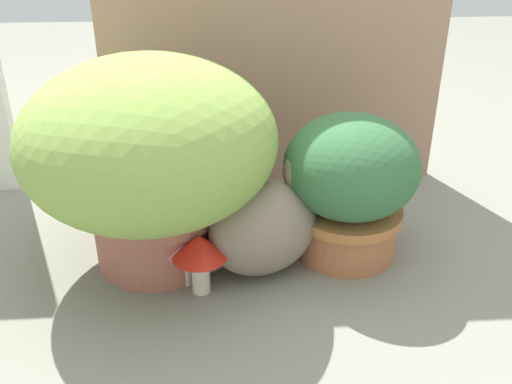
{
  "coord_description": "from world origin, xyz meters",
  "views": [
    {
      "loc": [
        -0.09,
        -1.08,
        0.77
      ],
      "look_at": [
        -0.01,
        0.06,
        0.18
      ],
      "focal_mm": 40.38,
      "sensor_mm": 36.0,
      "label": 1
    }
  ],
  "objects_px": {
    "leafy_planter": "(350,183)",
    "grass_planter": "(150,150)",
    "cat": "(270,222)",
    "mushroom_ornament_pink": "(183,248)",
    "mushroom_ornament_red": "(200,251)"
  },
  "relations": [
    {
      "from": "cat",
      "to": "mushroom_ornament_pink",
      "type": "xyz_separation_m",
      "value": [
        -0.19,
        -0.04,
        -0.03
      ]
    },
    {
      "from": "mushroom_ornament_red",
      "to": "mushroom_ornament_pink",
      "type": "bearing_deg",
      "value": 136.01
    },
    {
      "from": "grass_planter",
      "to": "mushroom_ornament_pink",
      "type": "bearing_deg",
      "value": -57.58
    },
    {
      "from": "leafy_planter",
      "to": "mushroom_ornament_pink",
      "type": "bearing_deg",
      "value": -165.28
    },
    {
      "from": "leafy_planter",
      "to": "cat",
      "type": "distance_m",
      "value": 0.21
    },
    {
      "from": "mushroom_ornament_pink",
      "to": "leafy_planter",
      "type": "bearing_deg",
      "value": 14.72
    },
    {
      "from": "grass_planter",
      "to": "cat",
      "type": "bearing_deg",
      "value": -13.07
    },
    {
      "from": "leafy_planter",
      "to": "mushroom_ornament_pink",
      "type": "relative_size",
      "value": 2.71
    },
    {
      "from": "cat",
      "to": "mushroom_ornament_pink",
      "type": "bearing_deg",
      "value": -167.28
    },
    {
      "from": "grass_planter",
      "to": "leafy_planter",
      "type": "bearing_deg",
      "value": -0.4
    },
    {
      "from": "leafy_planter",
      "to": "grass_planter",
      "type": "bearing_deg",
      "value": 179.6
    },
    {
      "from": "mushroom_ornament_pink",
      "to": "mushroom_ornament_red",
      "type": "xyz_separation_m",
      "value": [
        0.04,
        -0.04,
        0.01
      ]
    },
    {
      "from": "cat",
      "to": "mushroom_ornament_pink",
      "type": "relative_size",
      "value": 3.04
    },
    {
      "from": "leafy_planter",
      "to": "mushroom_ornament_pink",
      "type": "xyz_separation_m",
      "value": [
        -0.38,
        -0.1,
        -0.09
      ]
    },
    {
      "from": "leafy_planter",
      "to": "mushroom_ornament_pink",
      "type": "distance_m",
      "value": 0.41
    }
  ]
}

